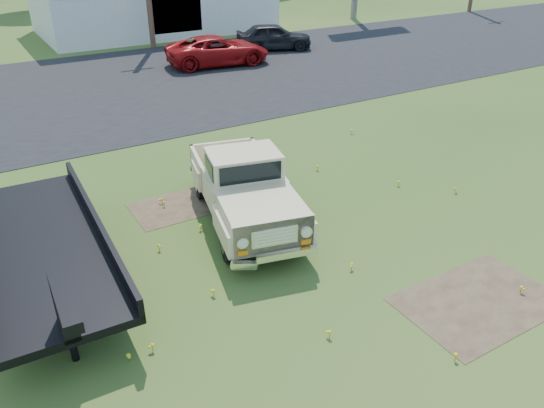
{
  "coord_description": "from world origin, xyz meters",
  "views": [
    {
      "loc": [
        -5.97,
        -7.85,
        6.41
      ],
      "look_at": [
        -0.69,
        1.0,
        0.87
      ],
      "focal_mm": 35.0,
      "sensor_mm": 36.0,
      "label": 1
    }
  ],
  "objects_px": {
    "vintage_pickup_truck": "(244,187)",
    "flatbed_trailer": "(42,240)",
    "dark_sedan": "(273,37)",
    "red_pickup": "(218,51)"
  },
  "relations": [
    {
      "from": "dark_sedan",
      "to": "vintage_pickup_truck",
      "type": "bearing_deg",
      "value": 169.53
    },
    {
      "from": "flatbed_trailer",
      "to": "vintage_pickup_truck",
      "type": "bearing_deg",
      "value": 2.73
    },
    {
      "from": "vintage_pickup_truck",
      "to": "flatbed_trailer",
      "type": "height_order",
      "value": "flatbed_trailer"
    },
    {
      "from": "red_pickup",
      "to": "dark_sedan",
      "type": "distance_m",
      "value": 4.45
    },
    {
      "from": "vintage_pickup_truck",
      "to": "flatbed_trailer",
      "type": "distance_m",
      "value": 4.5
    },
    {
      "from": "vintage_pickup_truck",
      "to": "red_pickup",
      "type": "xyz_separation_m",
      "value": [
        6.23,
        14.39,
        -0.2
      ]
    },
    {
      "from": "flatbed_trailer",
      "to": "dark_sedan",
      "type": "bearing_deg",
      "value": 49.07
    },
    {
      "from": "flatbed_trailer",
      "to": "dark_sedan",
      "type": "xyz_separation_m",
      "value": [
        14.89,
        16.04,
        -0.21
      ]
    },
    {
      "from": "vintage_pickup_truck",
      "to": "flatbed_trailer",
      "type": "relative_size",
      "value": 0.74
    },
    {
      "from": "vintage_pickup_truck",
      "to": "flatbed_trailer",
      "type": "xyz_separation_m",
      "value": [
        -4.5,
        -0.06,
        0.02
      ]
    }
  ]
}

